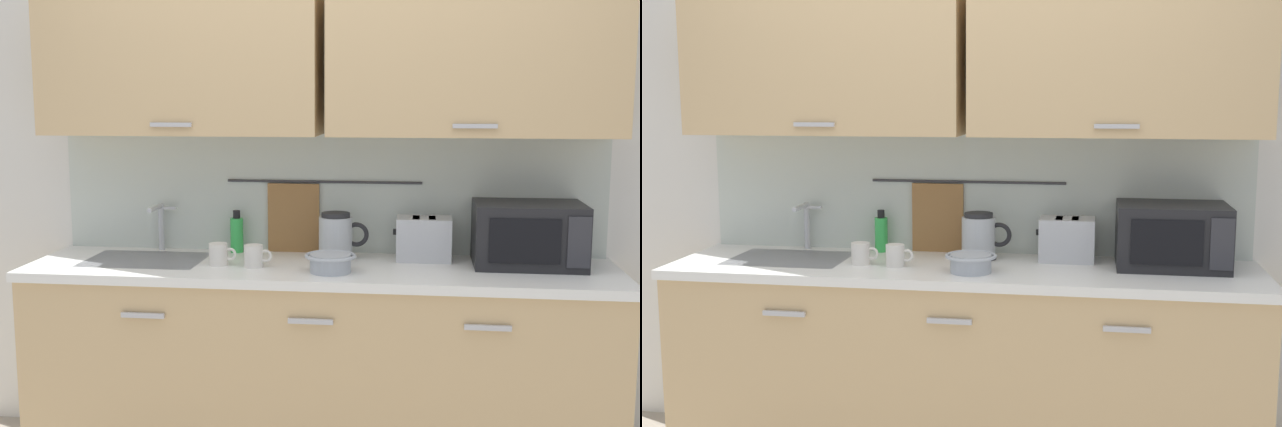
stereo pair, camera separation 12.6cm
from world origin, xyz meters
TOP-DOWN VIEW (x-y plane):
  - counter_unit at (-0.01, 0.30)m, footprint 2.53×0.64m
  - back_wall_assembly at (-0.00, 0.53)m, footprint 3.70×0.41m
  - sink_faucet at (-0.79, 0.53)m, footprint 0.09×0.17m
  - microwave at (0.88, 0.41)m, footprint 0.46×0.35m
  - electric_kettle at (0.05, 0.44)m, footprint 0.23×0.16m
  - dish_soap_bottle at (-0.42, 0.54)m, footprint 0.06×0.06m
  - mug_near_sink at (-0.43, 0.24)m, footprint 0.12×0.08m
  - mixing_bowl at (0.06, 0.17)m, footprint 0.21×0.21m
  - toaster at (0.44, 0.47)m, footprint 0.26×0.17m
  - mug_by_kettle at (-0.27, 0.23)m, footprint 0.12×0.08m

SIDE VIEW (x-z plane):
  - counter_unit at x=-0.01m, z-range 0.01..0.91m
  - mixing_bowl at x=0.06m, z-range 0.91..0.98m
  - mug_near_sink at x=-0.43m, z-range 0.90..1.00m
  - mug_by_kettle at x=-0.27m, z-range 0.90..1.00m
  - dish_soap_bottle at x=-0.42m, z-range 0.89..1.08m
  - toaster at x=0.44m, z-range 0.90..1.09m
  - electric_kettle at x=0.05m, z-range 0.90..1.11m
  - microwave at x=0.88m, z-range 0.90..1.17m
  - sink_faucet at x=-0.79m, z-range 0.93..1.15m
  - back_wall_assembly at x=0.00m, z-range 0.27..2.77m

